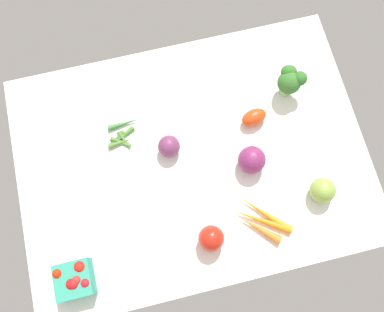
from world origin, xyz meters
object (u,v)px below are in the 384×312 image
object	(u,v)px
red_onion_center	(252,160)
heirloom_tomato_green	(323,190)
carrot_bunch	(262,221)
roma_tomato	(254,117)
red_onion_near_basket	(169,146)
berry_basket	(75,279)
bell_pepper_red	(211,238)
broccoli_head	(290,80)
okra_pile	(122,136)

from	to	relation	value
red_onion_center	heirloom_tomato_green	bearing A→B (deg)	-37.61
heirloom_tomato_green	carrot_bunch	distance (cm)	19.27
roma_tomato	red_onion_near_basket	world-z (taller)	red_onion_near_basket
heirloom_tomato_green	carrot_bunch	xyz separation A→B (cm)	(-18.69, -4.00, -2.48)
berry_basket	red_onion_near_basket	size ratio (longest dim) A/B	1.49
bell_pepper_red	carrot_bunch	xyz separation A→B (cm)	(15.50, 1.60, -3.01)
bell_pepper_red	heirloom_tomato_green	bearing A→B (deg)	9.30
berry_basket	carrot_bunch	size ratio (longest dim) A/B	0.59
berry_basket	roma_tomato	distance (cm)	68.80
red_onion_near_basket	red_onion_center	size ratio (longest dim) A/B	0.81
carrot_bunch	broccoli_head	bearing A→B (deg)	63.54
roma_tomato	okra_pile	bearing A→B (deg)	162.41
roma_tomato	red_onion_near_basket	bearing A→B (deg)	174.72
bell_pepper_red	broccoli_head	xyz separation A→B (cm)	(34.31, 39.37, 2.25)
berry_basket	carrot_bunch	world-z (taller)	berry_basket
carrot_bunch	okra_pile	bearing A→B (deg)	134.77
bell_pepper_red	berry_basket	distance (cm)	38.52
red_onion_near_basket	red_onion_center	xyz separation A→B (cm)	(22.37, -9.87, 0.77)
roma_tomato	broccoli_head	world-z (taller)	broccoli_head
carrot_bunch	roma_tomato	size ratio (longest dim) A/B	2.10
berry_basket	roma_tomato	xyz separation A→B (cm)	(59.97, 33.71, -1.10)
broccoli_head	red_onion_center	bearing A→B (deg)	-130.31
carrot_bunch	red_onion_near_basket	bearing A→B (deg)	127.62
bell_pepper_red	red_onion_center	xyz separation A→B (cm)	(16.93, 18.89, -0.17)
broccoli_head	carrot_bunch	bearing A→B (deg)	-116.46
red_onion_center	red_onion_near_basket	bearing A→B (deg)	156.19
roma_tomato	broccoli_head	xyz separation A→B (cm)	(12.81, 7.52, 4.01)
heirloom_tomato_green	roma_tomato	size ratio (longest dim) A/B	0.94
roma_tomato	red_onion_near_basket	distance (cm)	27.13
carrot_bunch	broccoli_head	size ratio (longest dim) A/B	1.62
roma_tomato	okra_pile	xyz separation A→B (cm)	(-40.03, 4.05, -1.64)
heirloom_tomato_green	red_onion_near_basket	xyz separation A→B (cm)	(-39.63, 23.17, -0.41)
carrot_bunch	bell_pepper_red	bearing A→B (deg)	-174.12
heirloom_tomato_green	okra_pile	xyz separation A→B (cm)	(-52.72, 30.30, -2.87)
carrot_bunch	red_onion_center	size ratio (longest dim) A/B	2.04
berry_basket	broccoli_head	size ratio (longest dim) A/B	0.96
carrot_bunch	red_onion_center	xyz separation A→B (cm)	(1.43, 17.30, 2.84)
okra_pile	berry_basket	bearing A→B (deg)	-117.83
roma_tomato	red_onion_center	distance (cm)	13.84
roma_tomato	red_onion_center	xyz separation A→B (cm)	(-4.57, -12.96, 1.59)
carrot_bunch	red_onion_center	world-z (taller)	red_onion_center
bell_pepper_red	broccoli_head	bearing A→B (deg)	48.93
berry_basket	bell_pepper_red	bearing A→B (deg)	2.76
broccoli_head	red_onion_near_basket	size ratio (longest dim) A/B	1.55
berry_basket	roma_tomato	world-z (taller)	berry_basket
red_onion_center	broccoli_head	bearing A→B (deg)	49.69
carrot_bunch	roma_tomato	bearing A→B (deg)	78.79
bell_pepper_red	okra_pile	size ratio (longest dim) A/B	0.75
bell_pepper_red	roma_tomato	world-z (taller)	bell_pepper_red
roma_tomato	red_onion_center	world-z (taller)	red_onion_center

